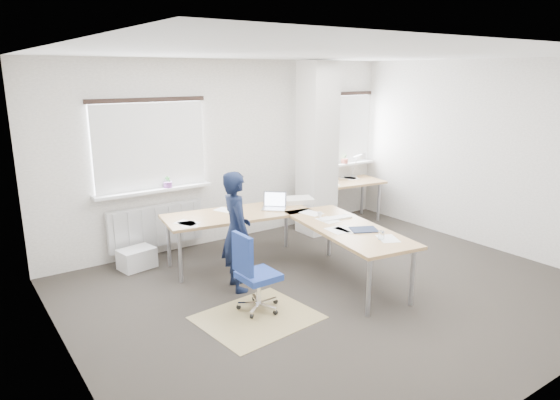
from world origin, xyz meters
TOP-DOWN VIEW (x-y plane):
  - ground at (0.00, 0.00)m, footprint 6.00×6.00m
  - room_shell at (0.18, 0.45)m, footprint 6.04×5.04m
  - floor_mat at (-1.15, -0.06)m, footprint 1.29×1.13m
  - white_crate at (-1.72, 2.10)m, footprint 0.51×0.40m
  - desk_main at (-0.03, 0.81)m, footprint 2.40×2.94m
  - desk_side at (2.09, 2.15)m, footprint 1.49×0.89m
  - task_chair at (-1.06, 0.10)m, footprint 0.51×0.50m
  - person at (-0.92, 0.75)m, footprint 0.45×0.60m

SIDE VIEW (x-z plane):
  - ground at x=0.00m, z-range 0.00..0.00m
  - floor_mat at x=-1.15m, z-range 0.00..0.01m
  - white_crate at x=-1.72m, z-range 0.00..0.28m
  - task_chair at x=-1.06m, z-range -0.21..0.72m
  - desk_side at x=2.09m, z-range 0.08..1.29m
  - desk_main at x=-0.03m, z-range 0.21..1.17m
  - person at x=-0.92m, z-range 0.00..1.48m
  - room_shell at x=0.18m, z-range 0.34..3.16m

